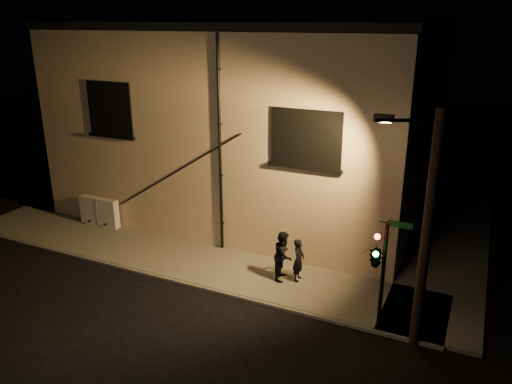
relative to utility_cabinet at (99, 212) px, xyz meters
The scene contains 8 objects.
ground 8.40m from the utility_cabinet, 18.83° to the right, with size 90.00×90.00×0.00m, color black.
sidewalk 9.32m from the utility_cabinet, 10.47° to the left, with size 21.00×16.00×0.12m.
building 8.78m from the utility_cabinet, 51.99° to the left, with size 16.20×12.23×8.80m.
utility_cabinet is the anchor object (origin of this frame).
pedestrian_a 9.85m from the utility_cabinet, ahead, with size 0.57×0.37×1.56m, color black.
pedestrian_b 9.34m from the utility_cabinet, ahead, with size 0.87×0.68×1.79m, color black.
traffic_signal 13.13m from the utility_cabinet, 11.13° to the right, with size 1.37×2.02×3.42m.
streetlamp_pole 14.53m from the utility_cabinet, 10.87° to the right, with size 2.02×1.38×6.84m.
Camera 1 is at (7.23, -13.08, 8.90)m, focal length 35.00 mm.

